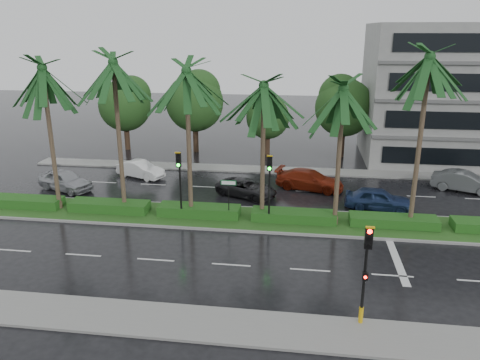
# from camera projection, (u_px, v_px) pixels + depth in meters

# --- Properties ---
(ground) EXTENTS (120.00, 120.00, 0.00)m
(ground) POSITION_uv_depth(u_px,v_px,m) (244.00, 226.00, 28.62)
(ground) COLOR black
(ground) RESTS_ON ground
(near_sidewalk) EXTENTS (40.00, 2.40, 0.12)m
(near_sidewalk) POSITION_uv_depth(u_px,v_px,m) (211.00, 324.00, 18.99)
(near_sidewalk) COLOR gray
(near_sidewalk) RESTS_ON ground
(far_sidewalk) EXTENTS (40.00, 2.00, 0.12)m
(far_sidewalk) POSITION_uv_depth(u_px,v_px,m) (262.00, 170.00, 39.91)
(far_sidewalk) COLOR gray
(far_sidewalk) RESTS_ON ground
(median) EXTENTS (36.00, 4.00, 0.15)m
(median) POSITION_uv_depth(u_px,v_px,m) (246.00, 219.00, 29.54)
(median) COLOR gray
(median) RESTS_ON ground
(hedge) EXTENTS (35.20, 1.40, 0.60)m
(hedge) POSITION_uv_depth(u_px,v_px,m) (246.00, 213.00, 29.43)
(hedge) COLOR #144817
(hedge) RESTS_ON median
(lane_markings) EXTENTS (34.00, 13.06, 0.01)m
(lane_markings) POSITION_uv_depth(u_px,v_px,m) (293.00, 232.00, 27.82)
(lane_markings) COLOR silver
(lane_markings) RESTS_ON ground
(palm_row) EXTENTS (26.30, 4.20, 10.73)m
(palm_row) POSITION_uv_depth(u_px,v_px,m) (225.00, 84.00, 27.13)
(palm_row) COLOR #473729
(palm_row) RESTS_ON median
(signal_near) EXTENTS (0.34, 0.45, 4.36)m
(signal_near) POSITION_uv_depth(u_px,v_px,m) (365.00, 271.00, 18.22)
(signal_near) COLOR black
(signal_near) RESTS_ON near_sidewalk
(signal_median_left) EXTENTS (0.34, 0.42, 4.36)m
(signal_median_left) POSITION_uv_depth(u_px,v_px,m) (180.00, 175.00, 28.50)
(signal_median_left) COLOR black
(signal_median_left) RESTS_ON median
(signal_median_right) EXTENTS (0.34, 0.42, 4.36)m
(signal_median_right) POSITION_uv_depth(u_px,v_px,m) (269.00, 179.00, 27.79)
(signal_median_right) COLOR black
(signal_median_right) RESTS_ON median
(street_sign) EXTENTS (0.95, 0.09, 2.60)m
(street_sign) POSITION_uv_depth(u_px,v_px,m) (229.00, 190.00, 28.55)
(street_sign) COLOR black
(street_sign) RESTS_ON median
(bg_trees) EXTENTS (32.84, 5.49, 7.93)m
(bg_trees) POSITION_uv_depth(u_px,v_px,m) (259.00, 105.00, 43.86)
(bg_trees) COLOR #352218
(bg_trees) RESTS_ON ground
(building) EXTENTS (16.00, 10.00, 12.00)m
(building) POSITION_uv_depth(u_px,v_px,m) (459.00, 94.00, 41.54)
(building) COLOR gray
(building) RESTS_ON ground
(car_silver) EXTENTS (3.37, 4.82, 1.52)m
(car_silver) POSITION_uv_depth(u_px,v_px,m) (65.00, 180.00, 34.80)
(car_silver) COLOR #A0A2A7
(car_silver) RESTS_ON ground
(car_white) EXTENTS (2.83, 4.32, 1.34)m
(car_white) POSITION_uv_depth(u_px,v_px,m) (141.00, 169.00, 37.81)
(car_white) COLOR white
(car_white) RESTS_ON ground
(car_darkgrey) EXTENTS (3.70, 4.92, 1.24)m
(car_darkgrey) POSITION_uv_depth(u_px,v_px,m) (246.00, 188.00, 33.56)
(car_darkgrey) COLOR black
(car_darkgrey) RESTS_ON ground
(car_red) EXTENTS (3.27, 5.42, 1.47)m
(car_red) POSITION_uv_depth(u_px,v_px,m) (310.00, 180.00, 35.02)
(car_red) COLOR maroon
(car_red) RESTS_ON ground
(car_blue) EXTENTS (2.15, 4.48, 1.48)m
(car_blue) POSITION_uv_depth(u_px,v_px,m) (378.00, 199.00, 31.06)
(car_blue) COLOR navy
(car_blue) RESTS_ON ground
(car_grey) EXTENTS (3.15, 4.80, 1.49)m
(car_grey) POSITION_uv_depth(u_px,v_px,m) (464.00, 182.00, 34.56)
(car_grey) COLOR #5B5F60
(car_grey) RESTS_ON ground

